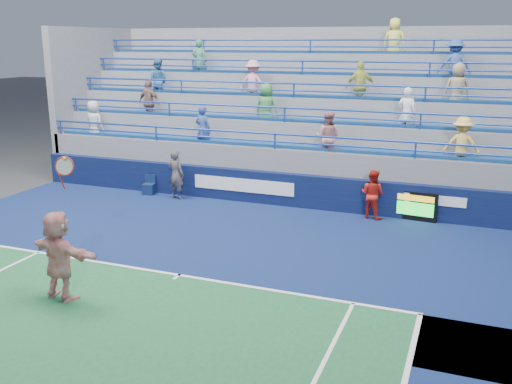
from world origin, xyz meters
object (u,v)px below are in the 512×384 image
at_px(serve_speed_board, 416,206).
at_px(tennis_player, 59,255).
at_px(line_judge, 176,175).
at_px(ball_girl, 372,194).
at_px(judge_chair, 149,188).

distance_m(serve_speed_board, tennis_player, 10.51).
xyz_separation_m(line_judge, ball_girl, (6.71, 0.17, -0.09)).
bearing_deg(judge_chair, ball_girl, 0.21).
bearing_deg(ball_girl, judge_chair, 17.18).
height_order(judge_chair, line_judge, line_judge).
bearing_deg(judge_chair, line_judge, -6.83).
xyz_separation_m(serve_speed_board, ball_girl, (-1.29, -0.25, 0.31)).
xyz_separation_m(judge_chair, line_judge, (1.18, -0.14, 0.63)).
bearing_deg(line_judge, tennis_player, 110.37).
bearing_deg(tennis_player, judge_chair, 109.10).
xyz_separation_m(judge_chair, tennis_player, (2.78, -8.04, 0.75)).
distance_m(judge_chair, line_judge, 1.35).
relative_size(tennis_player, line_judge, 1.81).
distance_m(judge_chair, tennis_player, 8.54).
xyz_separation_m(serve_speed_board, judge_chair, (-9.18, -0.27, -0.23)).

